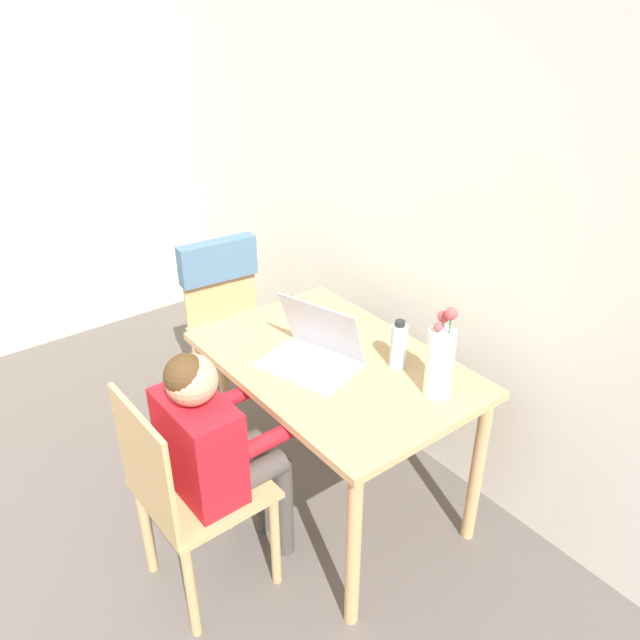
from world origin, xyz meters
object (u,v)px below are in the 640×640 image
(chair_spare, at_px, (227,299))
(person_seated, at_px, (214,442))
(water_bottle, at_px, (399,345))
(flower_vase, at_px, (440,360))
(laptop, at_px, (315,349))
(chair_occupied, at_px, (187,494))

(chair_spare, height_order, person_seated, person_seated)
(chair_spare, distance_m, water_bottle, 1.12)
(water_bottle, bearing_deg, flower_vase, -3.11)
(chair_spare, bearing_deg, flower_vase, -80.15)
(person_seated, relative_size, water_bottle, 5.15)
(chair_spare, relative_size, flower_vase, 2.55)
(laptop, height_order, water_bottle, laptop)
(chair_occupied, distance_m, flower_vase, 0.97)
(person_seated, xyz_separation_m, laptop, (-0.06, 0.48, 0.15))
(chair_occupied, relative_size, person_seated, 0.88)
(chair_spare, relative_size, person_seated, 0.89)
(water_bottle, bearing_deg, laptop, -132.55)
(chair_spare, distance_m, person_seated, 1.12)
(flower_vase, relative_size, water_bottle, 1.79)
(laptop, bearing_deg, chair_occupied, -100.72)
(laptop, xyz_separation_m, water_bottle, (0.21, 0.23, 0.03))
(flower_vase, bearing_deg, laptop, -152.60)
(laptop, bearing_deg, chair_spare, 155.13)
(flower_vase, bearing_deg, water_bottle, 176.89)
(laptop, xyz_separation_m, flower_vase, (0.42, 0.22, 0.08))
(chair_spare, relative_size, water_bottle, 4.56)
(laptop, relative_size, flower_vase, 1.17)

